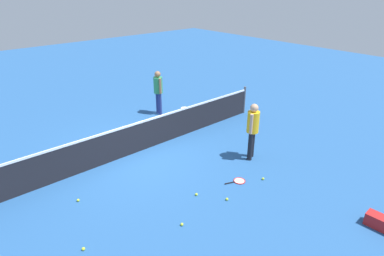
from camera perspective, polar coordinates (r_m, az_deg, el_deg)
name	(u,v)px	position (r m, az deg, el deg)	size (l,w,h in m)	color
ground_plane	(136,153)	(10.13, -9.85, -4.26)	(40.00, 40.00, 0.00)	#265693
court_net	(134,138)	(9.90, -10.05, -1.72)	(10.09, 0.09, 1.07)	#4C4C51
player_near_side	(253,127)	(9.41, 10.58, 0.20)	(0.51, 0.45, 1.70)	black
player_far_side	(158,89)	(12.62, -5.94, 6.83)	(0.41, 0.53, 1.70)	navy
tennis_racket_near_player	(238,181)	(8.73, 8.14, -9.17)	(0.61, 0.40, 0.03)	red
tennis_racket_far_player	(184,108)	(13.39, -1.37, 3.49)	(0.59, 0.34, 0.03)	white
tennis_ball_near_player	(78,200)	(8.39, -19.30, -11.85)	(0.07, 0.07, 0.07)	#C6E033
tennis_ball_by_net	(196,194)	(8.13, 0.78, -11.54)	(0.07, 0.07, 0.07)	#C6E033
tennis_ball_midcourt	(263,179)	(8.89, 12.34, -8.67)	(0.07, 0.07, 0.07)	#C6E033
tennis_ball_baseline	(83,249)	(7.10, -18.48, -19.43)	(0.07, 0.07, 0.07)	#C6E033
tennis_ball_stray_left	(227,199)	(8.02, 6.14, -12.28)	(0.07, 0.07, 0.07)	#C6E033
tennis_ball_stray_right	(182,224)	(7.29, -1.78, -16.51)	(0.07, 0.07, 0.07)	#C6E033
equipment_bag	(384,224)	(8.20, 30.61, -14.27)	(0.32, 0.81, 0.28)	#B21E1E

